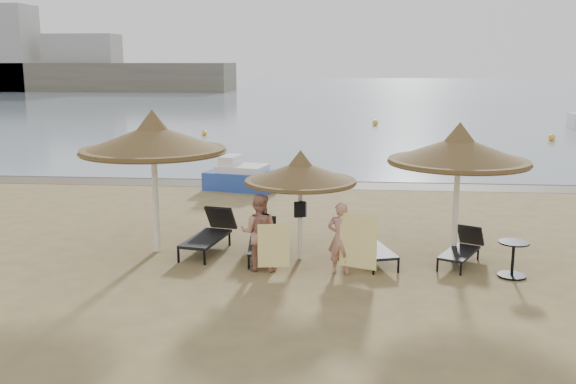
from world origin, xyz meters
name	(u,v)px	position (x,y,z in m)	size (l,w,h in m)	color
ground	(274,267)	(0.00, 0.00, 0.00)	(160.00, 160.00, 0.00)	olive
sea	(336,91)	(0.00, 80.00, 0.01)	(200.00, 140.00, 0.03)	slate
wet_sand_strip	(303,184)	(0.00, 9.40, 0.00)	(200.00, 1.60, 0.01)	brown
far_shore	(160,71)	(-25.10, 77.82, 2.91)	(150.00, 54.80, 12.00)	#676251
palapa_left	(153,139)	(-2.83, 0.92, 2.63)	(3.33, 3.33, 3.30)	white
palapa_center	(300,173)	(0.53, 0.63, 1.96)	(2.48, 2.48, 2.46)	white
palapa_right	(459,151)	(3.96, 0.98, 2.44)	(3.10, 3.10, 3.07)	white
lounger_far_left	(210,233)	(-1.62, 1.14, 0.41)	(1.03, 2.14, 0.92)	black
lounger_near_left	(263,240)	(-0.34, 0.78, 0.37)	(0.79, 1.88, 0.82)	black
lounger_near_right	(370,244)	(2.09, 0.70, 0.37)	(1.13, 1.92, 0.82)	black
lounger_far_right	(463,248)	(4.10, 0.69, 0.33)	(1.24, 1.72, 0.74)	black
side_table	(513,260)	(4.96, -0.19, 0.35)	(0.61, 0.61, 0.74)	black
person_left	(259,226)	(-0.28, -0.21, 0.95)	(0.88, 0.57, 1.90)	tan
person_right	(341,233)	(1.44, -0.32, 0.89)	(0.81, 0.53, 1.77)	tan
towel_left	(274,246)	(0.07, -0.56, 0.64)	(0.65, 0.12, 0.92)	yellow
towel_right	(358,241)	(1.79, -0.57, 0.78)	(0.75, 0.32, 1.13)	yellow
bag_patterned	(301,209)	(0.53, 0.81, 1.10)	(0.27, 0.13, 0.33)	white
bag_dark	(300,209)	(0.53, 0.47, 1.17)	(0.26, 0.16, 0.35)	black
pedal_boat	(242,177)	(-2.05, 8.41, 0.42)	(2.72, 1.97, 1.14)	#2848AF
buoy_left	(204,133)	(-6.83, 23.99, 0.16)	(0.32, 0.32, 0.32)	gold
buoy_mid	(375,123)	(3.46, 30.78, 0.20)	(0.40, 0.40, 0.40)	gold
buoy_right	(552,138)	(12.78, 23.15, 0.20)	(0.39, 0.39, 0.39)	gold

